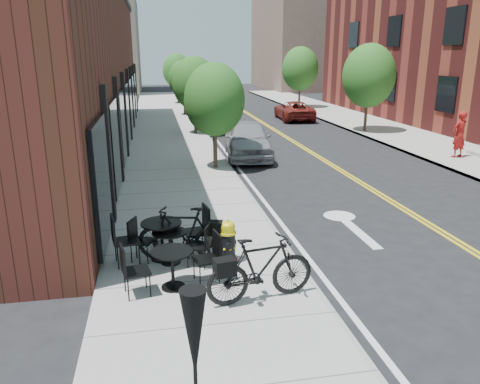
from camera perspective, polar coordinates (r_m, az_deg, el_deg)
ground at (r=9.38m, az=8.19°, el=-10.24°), size 120.00×120.00×0.00m
sidewalk_near at (r=18.39m, az=-7.75°, el=3.38°), size 4.00×70.00×0.12m
sidewalk_far at (r=22.39m, az=24.68°, el=4.37°), size 4.00×70.00×0.12m
building_near at (r=22.22m, az=-20.70°, el=13.71°), size 5.00×28.00×7.00m
bg_building_left at (r=56.15m, az=-16.54°, el=16.71°), size 8.00×14.00×10.00m
bg_building_right at (r=60.91m, az=7.87°, el=18.09°), size 10.00×16.00×12.00m
tree_near_a at (r=17.12m, az=-3.13°, el=11.17°), size 2.20×2.20×3.81m
tree_near_b at (r=25.04m, az=-5.59°, el=13.07°), size 2.30×2.30×3.98m
tree_near_c at (r=33.02m, az=-6.86°, el=13.53°), size 2.10×2.10×3.67m
tree_near_d at (r=40.99m, az=-7.67°, el=14.43°), size 2.40×2.40×4.11m
tree_far_b at (r=26.51m, az=15.42°, el=13.50°), size 2.80×2.80×4.62m
tree_far_c at (r=37.69m, az=7.35°, el=14.67°), size 2.80×2.80×4.62m
fire_hydrant at (r=9.48m, az=-1.50°, el=-6.11°), size 0.45×0.45×0.90m
bicycle_left at (r=9.58m, az=-6.91°, el=-5.09°), size 1.96×0.93×1.14m
bicycle_right at (r=8.02m, az=2.55°, el=-9.34°), size 2.00×0.86×1.16m
bistro_set_a at (r=8.53m, az=-8.25°, el=-8.65°), size 1.78×0.89×0.94m
bistro_set_b at (r=9.53m, az=-8.53°, el=-6.10°), size 1.64×1.01×0.87m
bistro_set_c at (r=9.71m, az=-9.51°, el=-5.19°), size 1.97×0.96×1.04m
patio_umbrella at (r=4.48m, az=-5.56°, el=-18.50°), size 0.34×0.34×2.10m
parked_car_a at (r=19.59m, az=0.93°, el=6.45°), size 2.30×4.68×1.54m
parked_car_b at (r=27.00m, az=-2.40°, el=8.96°), size 1.63×4.00×1.29m
parked_car_c at (r=36.11m, az=-3.53°, el=11.06°), size 2.41×5.42×1.54m
parked_car_far at (r=31.26m, az=6.61°, el=9.84°), size 2.32×4.52×1.22m
pedestrian at (r=21.00m, az=25.16°, el=6.38°), size 0.79×0.63×1.87m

